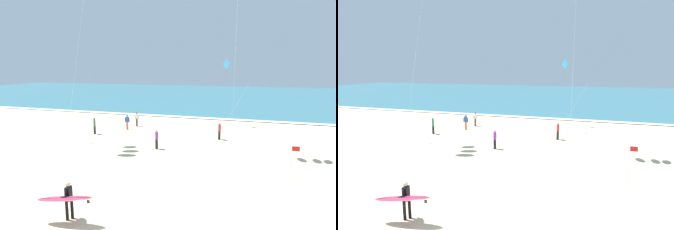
# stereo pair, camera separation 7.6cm
# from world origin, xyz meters

# --- Properties ---
(ground_plane) EXTENTS (160.00, 160.00, 0.00)m
(ground_plane) POSITION_xyz_m (0.00, 0.00, 0.00)
(ground_plane) COLOR beige
(ocean_water) EXTENTS (160.00, 60.00, 0.08)m
(ocean_water) POSITION_xyz_m (0.00, 53.29, 0.04)
(ocean_water) COLOR #336B7A
(ocean_water) RESTS_ON ground
(shoreline_foam) EXTENTS (160.00, 1.08, 0.01)m
(shoreline_foam) POSITION_xyz_m (0.00, 23.59, 0.09)
(shoreline_foam) COLOR white
(shoreline_foam) RESTS_ON ocean_water
(surfer_lead) EXTENTS (2.48, 1.09, 1.71)m
(surfer_lead) POSITION_xyz_m (-3.08, -2.11, 1.05)
(surfer_lead) COLOR black
(surfer_lead) RESTS_ON ground
(kite_diamond_cobalt_mid) EXTENTS (3.05, 3.87, 7.27)m
(kite_diamond_cobalt_mid) POSITION_xyz_m (0.98, 20.02, 6.43)
(kite_diamond_cobalt_mid) COLOR #2D99DB
(kite_diamond_cobalt_mid) RESTS_ON ground
(bystander_red_top) EXTENTS (0.28, 0.47, 1.59)m
(bystander_red_top) POSITION_xyz_m (1.17, 13.66, 0.81)
(bystander_red_top) COLOR black
(bystander_red_top) RESTS_ON ground
(bystander_blue_top) EXTENTS (0.49, 0.23, 1.59)m
(bystander_blue_top) POSITION_xyz_m (-8.44, 14.85, 0.81)
(bystander_blue_top) COLOR #D8593F
(bystander_blue_top) RESTS_ON ground
(bystander_green_top) EXTENTS (0.30, 0.46, 1.59)m
(bystander_green_top) POSITION_xyz_m (-10.63, 12.16, 0.81)
(bystander_green_top) COLOR black
(bystander_green_top) RESTS_ON ground
(bystander_white_top) EXTENTS (0.42, 0.33, 1.59)m
(bystander_white_top) POSITION_xyz_m (-8.22, 16.77, 0.81)
(bystander_white_top) COLOR #4C3D2D
(bystander_white_top) RESTS_ON ground
(bystander_purple_top) EXTENTS (0.33, 0.42, 1.59)m
(bystander_purple_top) POSITION_xyz_m (-3.17, 9.19, 0.81)
(bystander_purple_top) COLOR black
(bystander_purple_top) RESTS_ON ground
(lifeguard_flag) EXTENTS (0.45, 0.05, 2.10)m
(lifeguard_flag) POSITION_xyz_m (6.35, 5.52, 1.27)
(lifeguard_flag) COLOR silver
(lifeguard_flag) RESTS_ON ground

